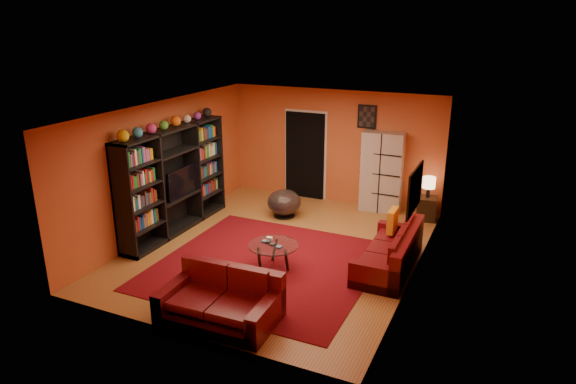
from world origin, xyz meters
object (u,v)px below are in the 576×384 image
at_px(sofa, 393,253).
at_px(side_table, 427,208).
at_px(bowl_chair, 284,202).
at_px(entertainment_unit, 174,180).
at_px(coffee_table, 273,247).
at_px(storage_cabinet, 382,172).
at_px(tv, 179,181).
at_px(table_lamp, 429,183).
at_px(loveseat, 222,300).

height_order(sofa, side_table, sofa).
bearing_deg(bowl_chair, entertainment_unit, -137.05).
distance_m(coffee_table, bowl_chair, 2.45).
xyz_separation_m(entertainment_unit, bowl_chair, (1.68, 1.56, -0.73)).
distance_m(storage_cabinet, side_table, 1.24).
relative_size(tv, table_lamp, 2.26).
relative_size(entertainment_unit, tv, 2.97).
bearing_deg(loveseat, coffee_table, -1.44).
relative_size(entertainment_unit, storage_cabinet, 1.69).
height_order(entertainment_unit, side_table, entertainment_unit).
distance_m(sofa, storage_cabinet, 2.92).
distance_m(storage_cabinet, bowl_chair, 2.25).
relative_size(coffee_table, side_table, 1.71).
bearing_deg(coffee_table, storage_cabinet, 75.21).
bearing_deg(storage_cabinet, table_lamp, -11.63).
distance_m(tv, bowl_chair, 2.30).
height_order(coffee_table, bowl_chair, bowl_chair).
distance_m(loveseat, side_table, 5.43).
relative_size(entertainment_unit, side_table, 6.00).
relative_size(loveseat, table_lamp, 3.74).
bearing_deg(entertainment_unit, bowl_chair, 42.95).
bearing_deg(side_table, entertainment_unit, -149.61).
height_order(storage_cabinet, table_lamp, storage_cabinet).
distance_m(tv, storage_cabinet, 4.36).
relative_size(storage_cabinet, bowl_chair, 2.42).
bearing_deg(entertainment_unit, storage_cabinet, 38.90).
bearing_deg(sofa, entertainment_unit, -179.14).
bearing_deg(bowl_chair, side_table, 20.98).
bearing_deg(table_lamp, side_table, 90.00).
xyz_separation_m(bowl_chair, table_lamp, (2.84, 1.09, 0.49)).
relative_size(sofa, bowl_chair, 2.73).
bearing_deg(bowl_chair, table_lamp, 20.98).
distance_m(entertainment_unit, coffee_table, 2.72).
height_order(sofa, bowl_chair, sofa).
height_order(entertainment_unit, storage_cabinet, entertainment_unit).
xyz_separation_m(sofa, storage_cabinet, (-0.94, 2.70, 0.60)).
bearing_deg(loveseat, table_lamp, -23.05).
relative_size(tv, storage_cabinet, 0.57).
distance_m(tv, table_lamp, 5.15).
height_order(coffee_table, side_table, side_table).
bearing_deg(coffee_table, tv, 161.65).
relative_size(tv, side_table, 2.02).
height_order(tv, table_lamp, tv).
bearing_deg(coffee_table, loveseat, -89.67).
relative_size(loveseat, coffee_table, 1.95).
bearing_deg(storage_cabinet, side_table, -11.63).
xyz_separation_m(coffee_table, side_table, (1.98, 3.38, -0.14)).
bearing_deg(loveseat, side_table, -23.05).
distance_m(sofa, loveseat, 3.13).
xyz_separation_m(entertainment_unit, tv, (0.05, 0.10, -0.04)).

